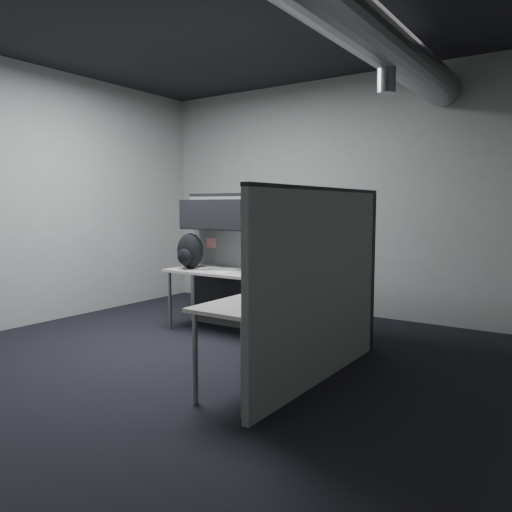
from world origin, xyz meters
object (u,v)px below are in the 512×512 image
Objects in this scene: monitor at (319,253)px; keyboard at (272,281)px; phone at (261,294)px; backpack at (190,251)px; desk at (259,290)px.

keyboard is at bearing -103.53° from monitor.
backpack reaches higher than phone.
phone is at bearing -64.73° from monitor.
monitor reaches higher than keyboard.
backpack is at bearing 166.24° from phone.
desk is at bearing -4.89° from backpack.
keyboard is 0.83m from phone.
backpack is (-1.72, -0.02, -0.07)m from monitor.
backpack reaches higher than desk.
keyboard is 1.22× the size of backpack.
keyboard is (-0.30, -0.42, -0.25)m from monitor.
keyboard is at bearing -9.08° from backpack.
backpack is at bearing 177.79° from keyboard.
phone is 0.62× the size of backpack.
phone reaches higher than desk.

